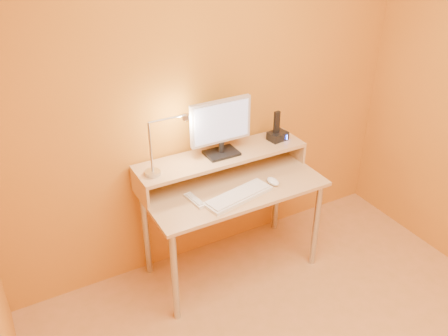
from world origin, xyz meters
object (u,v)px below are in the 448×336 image
mouse (273,181)px  remote_control (195,200)px  phone_dock (278,136)px  keyboard (238,196)px  monitor_panel (221,121)px  lamp_base (153,173)px

mouse → remote_control: 0.56m
phone_dock → keyboard: 0.61m
monitor_panel → phone_dock: size_ratio=3.31×
monitor_panel → mouse: 0.53m
monitor_panel → keyboard: bearing=-98.0°
phone_dock → monitor_panel: bearing=171.5°
remote_control → phone_dock: bearing=8.4°
monitor_panel → remote_control: monitor_panel is taller
mouse → remote_control: mouse is taller
lamp_base → keyboard: (0.46, -0.28, -0.16)m
lamp_base → phone_dock: 0.96m
monitor_panel → mouse: size_ratio=3.90×
monitor_panel → lamp_base: size_ratio=4.31×
keyboard → remote_control: keyboard is taller
phone_dock → lamp_base: bearing=174.5°
monitor_panel → mouse: monitor_panel is taller
lamp_base → remote_control: 0.31m
phone_dock → mouse: bearing=-135.3°
keyboard → monitor_panel: bearing=70.9°
lamp_base → remote_control: lamp_base is taller
monitor_panel → lamp_base: bearing=-175.5°
keyboard → mouse: size_ratio=4.26×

